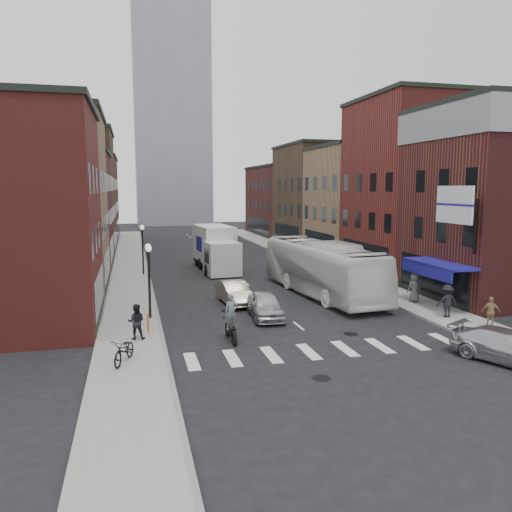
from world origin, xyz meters
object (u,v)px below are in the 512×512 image
(ped_right_a, at_px, (447,301))
(ped_right_b, at_px, (491,312))
(bike_rack, at_px, (148,324))
(ped_right_c, at_px, (414,287))
(streetlamp_far, at_px, (142,240))
(box_truck, at_px, (216,249))
(sedan_left_near, at_px, (265,305))
(streetlamp_near, at_px, (149,267))
(curb_car, at_px, (508,347))
(motorcycle_rider, at_px, (231,319))
(ped_left_solo, at_px, (136,322))
(billboard_sign, at_px, (456,206))
(parked_bicycle, at_px, (124,350))
(transit_bus, at_px, (322,268))
(sedan_left_far, at_px, (234,293))

(ped_right_a, distance_m, ped_right_b, 2.39)
(bike_rack, height_order, ped_right_c, ped_right_c)
(streetlamp_far, height_order, box_truck, streetlamp_far)
(sedan_left_near, bearing_deg, streetlamp_near, 175.60)
(sedan_left_near, height_order, curb_car, sedan_left_near)
(streetlamp_far, bearing_deg, sedan_left_near, -67.66)
(motorcycle_rider, bearing_deg, curb_car, -27.50)
(box_truck, xyz_separation_m, curb_car, (7.70, -25.64, -1.20))
(ped_right_c, bearing_deg, ped_left_solo, 8.44)
(curb_car, bearing_deg, streetlamp_far, 93.86)
(billboard_sign, relative_size, parked_bicycle, 1.90)
(streetlamp_near, xyz_separation_m, streetlamp_far, (0.00, 14.00, 0.00))
(streetlamp_near, distance_m, ped_right_a, 16.13)
(bike_rack, bearing_deg, ped_right_a, -4.01)
(transit_bus, relative_size, ped_right_a, 7.28)
(ped_right_b, bearing_deg, ped_right_c, -57.58)
(box_truck, xyz_separation_m, sedan_left_near, (-0.03, -16.36, -1.16))
(streetlamp_far, xyz_separation_m, box_truck, (6.20, 1.36, -1.04))
(streetlamp_near, xyz_separation_m, ped_right_a, (15.56, -3.81, -1.87))
(ped_right_c, bearing_deg, parked_bicycle, 17.63)
(sedan_left_near, bearing_deg, transit_bus, 47.85)
(curb_car, bearing_deg, sedan_left_near, 103.88)
(bike_rack, xyz_separation_m, box_truck, (6.40, 18.06, 1.32))
(parked_bicycle, bearing_deg, billboard_sign, 31.80)
(billboard_sign, distance_m, box_truck, 21.67)
(transit_bus, bearing_deg, sedan_left_far, -175.16)
(bike_rack, bearing_deg, box_truck, 70.49)
(streetlamp_near, relative_size, motorcycle_rider, 1.83)
(curb_car, height_order, ped_right_c, ped_right_c)
(sedan_left_near, bearing_deg, billboard_sign, -9.47)
(ped_left_solo, bearing_deg, sedan_left_near, -150.66)
(streetlamp_near, height_order, sedan_left_near, streetlamp_near)
(sedan_left_far, height_order, parked_bicycle, sedan_left_far)
(curb_car, bearing_deg, ped_right_c, 53.20)
(sedan_left_near, distance_m, ped_right_a, 9.81)
(ped_left_solo, distance_m, ped_right_b, 17.46)
(bike_rack, bearing_deg, transit_bus, 29.49)
(box_truck, height_order, parked_bicycle, box_truck)
(motorcycle_rider, xyz_separation_m, ped_right_c, (12.34, 4.58, -0.01))
(streetlamp_near, xyz_separation_m, curb_car, (13.90, -10.28, -2.25))
(sedan_left_near, bearing_deg, streetlamp_far, 117.16)
(transit_bus, relative_size, sedan_left_near, 3.09)
(ped_right_c, bearing_deg, transit_bus, -44.87)
(ped_right_b, bearing_deg, streetlamp_far, -24.73)
(motorcycle_rider, height_order, transit_bus, transit_bus)
(motorcycle_rider, relative_size, sedan_left_far, 0.54)
(sedan_left_far, distance_m, ped_right_a, 12.26)
(sedan_left_far, height_order, ped_right_c, ped_right_c)
(sedan_left_far, relative_size, ped_right_a, 2.35)
(motorcycle_rider, relative_size, transit_bus, 0.17)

